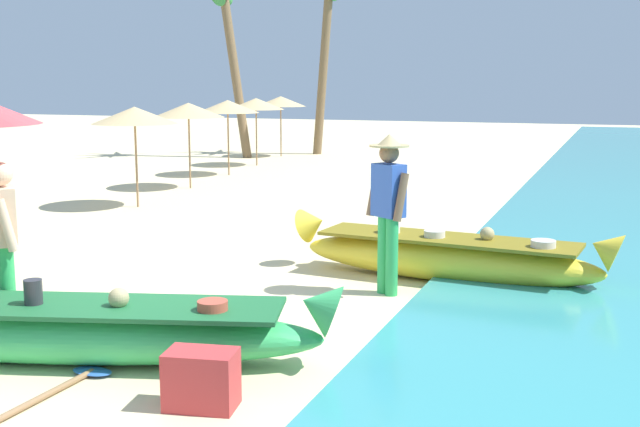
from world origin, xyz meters
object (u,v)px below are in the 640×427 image
object	(u,v)px
boat_green_foreground	(60,329)
cooler_box	(201,379)
palm_tree_tall_inland	(225,3)
paddle	(49,393)
person_tourist_customer	(5,240)
boat_yellow_midground	(447,256)
person_vendor_hatted	(388,202)

from	to	relation	value
boat_green_foreground	cooler_box	world-z (taller)	boat_green_foreground
cooler_box	palm_tree_tall_inland	bearing A→B (deg)	106.16
palm_tree_tall_inland	paddle	distance (m)	20.09
person_tourist_customer	cooler_box	xyz separation A→B (m)	(2.47, -0.78, -0.72)
cooler_box	boat_yellow_midground	bearing A→B (deg)	67.90
cooler_box	paddle	xyz separation A→B (m)	(-1.19, -0.24, -0.19)
boat_green_foreground	person_tourist_customer	distance (m)	1.12
paddle	cooler_box	bearing A→B (deg)	11.64
cooler_box	person_vendor_hatted	bearing A→B (deg)	72.99
person_vendor_hatted	person_tourist_customer	world-z (taller)	person_vendor_hatted
cooler_box	person_tourist_customer	bearing A→B (deg)	151.83
boat_green_foreground	cooler_box	xyz separation A→B (m)	(1.63, -0.45, -0.06)
palm_tree_tall_inland	boat_yellow_midground	bearing A→B (deg)	-53.48
paddle	person_vendor_hatted	bearing A→B (deg)	67.38
boat_yellow_midground	cooler_box	bearing A→B (deg)	-101.45
boat_yellow_midground	palm_tree_tall_inland	xyz separation A→B (m)	(-9.83, 13.27, 4.45)
boat_green_foreground	palm_tree_tall_inland	distance (m)	19.25
boat_green_foreground	cooler_box	size ratio (longest dim) A/B	9.32
palm_tree_tall_inland	boat_green_foreground	bearing A→B (deg)	-67.03
boat_green_foreground	person_vendor_hatted	bearing A→B (deg)	56.94
boat_yellow_midground	person_tourist_customer	size ratio (longest dim) A/B	2.43
boat_yellow_midground	person_tourist_customer	xyz separation A→B (m)	(-3.37, -3.63, 0.64)
person_tourist_customer	palm_tree_tall_inland	xyz separation A→B (m)	(-6.46, 16.90, 3.81)
person_vendor_hatted	paddle	distance (m)	4.24
boat_yellow_midground	palm_tree_tall_inland	bearing A→B (deg)	126.52
person_vendor_hatted	cooler_box	bearing A→B (deg)	-96.37
person_vendor_hatted	cooler_box	size ratio (longest dim) A/B	3.50
boat_green_foreground	boat_yellow_midground	xyz separation A→B (m)	(2.52, 3.96, 0.02)
person_tourist_customer	palm_tree_tall_inland	world-z (taller)	palm_tree_tall_inland
person_vendor_hatted	palm_tree_tall_inland	world-z (taller)	palm_tree_tall_inland
person_tourist_customer	paddle	xyz separation A→B (m)	(1.29, -1.03, -0.91)
boat_green_foreground	person_tourist_customer	xyz separation A→B (m)	(-0.85, 0.33, 0.66)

